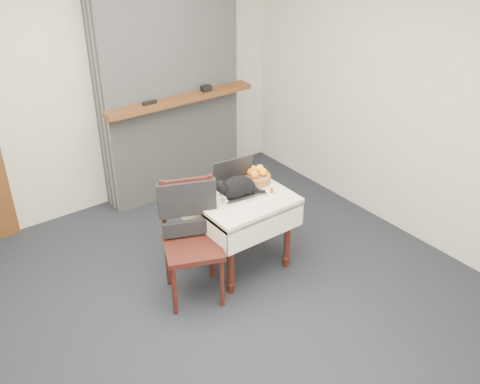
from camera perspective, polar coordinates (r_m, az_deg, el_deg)
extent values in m
plane|color=black|center=(4.38, -4.71, -12.25)|extent=(4.50, 4.50, 0.00)
cube|color=beige|center=(5.36, -17.03, 10.66)|extent=(4.50, 0.02, 2.60)
cube|color=beige|center=(5.09, 16.88, 9.72)|extent=(0.02, 4.00, 2.60)
cube|color=gray|center=(5.57, -7.70, 12.37)|extent=(1.50, 0.30, 2.60)
cube|color=brown|center=(5.44, -6.29, 9.80)|extent=(1.62, 0.18, 0.05)
cube|color=black|center=(5.27, -9.61, 9.37)|extent=(0.14, 0.04, 0.03)
cube|color=black|center=(5.57, -3.62, 10.98)|extent=(0.10, 0.07, 0.06)
cylinder|color=#3A1410|center=(4.32, -1.00, -7.33)|extent=(0.06, 0.06, 0.64)
sphere|color=#3A1410|center=(4.47, -0.98, -9.80)|extent=(0.07, 0.07, 0.07)
cylinder|color=#3A1410|center=(4.63, 5.06, -4.66)|extent=(0.06, 0.06, 0.64)
sphere|color=#3A1410|center=(4.77, 4.93, -7.05)|extent=(0.07, 0.07, 0.07)
cylinder|color=#3A1410|center=(4.74, -5.24, -3.82)|extent=(0.06, 0.06, 0.64)
sphere|color=#3A1410|center=(4.87, -5.12, -6.18)|extent=(0.07, 0.07, 0.07)
cylinder|color=#3A1410|center=(5.02, 0.57, -1.60)|extent=(0.06, 0.06, 0.64)
sphere|color=#3A1410|center=(5.15, 0.56, -3.89)|extent=(0.07, 0.07, 0.07)
cube|color=white|center=(4.48, -0.16, -0.52)|extent=(0.78, 0.78, 0.06)
cube|color=white|center=(4.28, 2.91, -3.86)|extent=(0.78, 0.01, 0.22)
cube|color=white|center=(4.81, -2.88, 0.18)|extent=(0.78, 0.01, 0.22)
cube|color=white|center=(4.36, -4.24, -3.28)|extent=(0.01, 0.78, 0.22)
cube|color=white|center=(4.75, 3.59, -0.30)|extent=(0.01, 0.78, 0.22)
cube|color=#B7B7BC|center=(4.45, 0.13, -0.14)|extent=(0.40, 0.30, 0.02)
cube|color=black|center=(4.45, 0.13, 0.01)|extent=(0.33, 0.21, 0.00)
cube|color=black|center=(4.51, -0.82, 2.23)|extent=(0.38, 0.11, 0.25)
cube|color=#AEDFFF|center=(4.51, -0.81, 2.21)|extent=(0.34, 0.10, 0.23)
ellipsoid|color=black|center=(4.37, -0.36, 0.52)|extent=(0.30, 0.18, 0.19)
ellipsoid|color=black|center=(4.43, 0.60, 0.63)|extent=(0.16, 0.18, 0.15)
sphere|color=black|center=(4.28, -2.01, 0.52)|extent=(0.11, 0.11, 0.11)
ellipsoid|color=white|center=(4.28, -2.42, 0.07)|extent=(0.05, 0.06, 0.05)
ellipsoid|color=white|center=(4.33, -1.70, -0.32)|extent=(0.05, 0.06, 0.08)
cone|color=black|center=(4.24, -1.70, 1.02)|extent=(0.04, 0.04, 0.04)
cone|color=black|center=(4.29, -2.15, 1.35)|extent=(0.04, 0.04, 0.04)
cylinder|color=black|center=(4.44, 1.72, -0.09)|extent=(0.16, 0.09, 0.03)
sphere|color=white|center=(4.33, -1.49, -0.99)|extent=(0.04, 0.04, 0.04)
sphere|color=white|center=(4.38, -1.99, -0.60)|extent=(0.04, 0.04, 0.04)
cylinder|color=white|center=(4.29, -3.27, -1.13)|extent=(0.06, 0.06, 0.06)
cylinder|color=#A03C13|center=(4.48, 3.39, 0.22)|extent=(0.03, 0.03, 0.05)
cylinder|color=silver|center=(4.46, 3.40, 0.59)|extent=(0.03, 0.03, 0.01)
cylinder|color=olive|center=(4.64, 1.78, 1.45)|extent=(0.24, 0.24, 0.07)
sphere|color=orange|center=(4.56, 1.53, 1.90)|extent=(0.07, 0.07, 0.07)
sphere|color=orange|center=(4.60, 2.47, 2.15)|extent=(0.07, 0.07, 0.07)
sphere|color=orange|center=(4.64, 1.42, 2.41)|extent=(0.07, 0.07, 0.07)
sphere|color=yellow|center=(4.66, 2.13, 2.52)|extent=(0.07, 0.07, 0.07)
sphere|color=orange|center=(4.61, 1.11, 2.24)|extent=(0.07, 0.07, 0.07)
cube|color=black|center=(4.60, 1.18, 0.77)|extent=(0.13, 0.04, 0.01)
cube|color=#3A1410|center=(4.23, -5.06, -5.91)|extent=(0.57, 0.57, 0.04)
cylinder|color=#3A1410|center=(4.20, -7.03, -10.32)|extent=(0.04, 0.04, 0.47)
cylinder|color=#3A1410|center=(4.25, -1.93, -9.59)|extent=(0.04, 0.04, 0.47)
cylinder|color=#3A1410|center=(4.50, -7.73, -7.33)|extent=(0.04, 0.04, 0.47)
cylinder|color=#3A1410|center=(4.54, -2.99, -6.68)|extent=(0.04, 0.04, 0.47)
cylinder|color=#3A1410|center=(4.22, -8.17, -1.91)|extent=(0.04, 0.04, 0.52)
cylinder|color=#3A1410|center=(4.27, -3.16, -1.27)|extent=(0.04, 0.04, 0.52)
cube|color=#3A1410|center=(4.19, -5.72, -0.36)|extent=(0.36, 0.17, 0.29)
cube|color=black|center=(4.19, -5.68, -0.68)|extent=(0.45, 0.23, 0.29)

